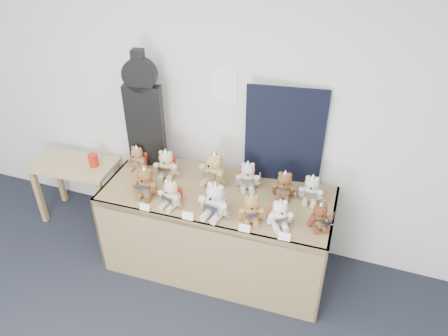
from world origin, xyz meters
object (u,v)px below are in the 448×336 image
(display_table, at_px, (214,215))
(teddy_back_end, at_px, (311,190))
(guitar_case, at_px, (144,112))
(teddy_back_right, at_px, (284,186))
(teddy_front_right, at_px, (251,209))
(teddy_back_centre_left, at_px, (214,169))
(red_cup, at_px, (93,160))
(teddy_front_left, at_px, (171,194))
(teddy_front_centre, at_px, (215,201))
(teddy_front_end, at_px, (320,217))
(teddy_back_centre_right, at_px, (248,176))
(teddy_front_far_left, at_px, (145,183))
(side_table, at_px, (76,174))
(teddy_front_far_right, at_px, (280,214))
(teddy_back_left, at_px, (166,165))
(teddy_back_far_left, at_px, (138,159))

(display_table, relative_size, teddy_back_end, 7.34)
(guitar_case, bearing_deg, teddy_back_right, -13.70)
(teddy_front_right, xyz_separation_m, teddy_back_centre_left, (-0.44, 0.37, 0.03))
(teddy_back_end, bearing_deg, teddy_back_right, -178.43)
(guitar_case, xyz_separation_m, teddy_back_end, (1.50, -0.06, -0.41))
(teddy_back_right, bearing_deg, red_cup, 172.84)
(display_table, xyz_separation_m, teddy_front_left, (-0.29, -0.19, 0.28))
(teddy_front_centre, height_order, teddy_back_end, teddy_front_centre)
(teddy_front_end, xyz_separation_m, teddy_back_centre_right, (-0.65, 0.31, 0.01))
(red_cup, distance_m, teddy_front_far_left, 0.92)
(side_table, relative_size, teddy_front_far_right, 3.17)
(side_table, xyz_separation_m, teddy_back_left, (1.06, -0.07, 0.38))
(teddy_back_centre_right, bearing_deg, guitar_case, 159.69)
(guitar_case, relative_size, teddy_back_right, 3.98)
(guitar_case, relative_size, teddy_front_left, 3.97)
(display_table, distance_m, teddy_back_left, 0.61)
(teddy_back_centre_left, bearing_deg, teddy_front_far_right, -11.37)
(guitar_case, bearing_deg, teddy_back_far_left, -124.81)
(guitar_case, xyz_separation_m, teddy_front_end, (1.61, -0.36, -0.42))
(teddy_back_centre_right, height_order, teddy_back_right, teddy_back_centre_right)
(teddy_front_far_right, bearing_deg, teddy_front_left, 157.19)
(teddy_front_right, bearing_deg, teddy_front_far_left, 158.08)
(red_cup, relative_size, teddy_front_end, 0.50)
(guitar_case, height_order, teddy_back_end, guitar_case)
(side_table, relative_size, teddy_back_centre_right, 3.01)
(teddy_front_far_right, xyz_separation_m, teddy_back_end, (0.17, 0.38, 0.00))
(teddy_back_centre_right, relative_size, teddy_back_end, 1.03)
(teddy_front_left, distance_m, teddy_front_far_right, 0.87)
(teddy_front_centre, distance_m, teddy_front_end, 0.79)
(teddy_front_far_right, height_order, teddy_back_centre_left, teddy_back_centre_left)
(side_table, bearing_deg, teddy_front_right, -16.15)
(guitar_case, distance_m, teddy_front_far_right, 1.46)
(display_table, height_order, teddy_back_centre_left, teddy_back_centre_left)
(teddy_front_centre, relative_size, teddy_back_far_left, 1.32)
(teddy_back_right, distance_m, teddy_back_end, 0.22)
(teddy_front_centre, relative_size, teddy_back_end, 1.25)
(teddy_front_far_right, bearing_deg, display_table, 140.78)
(teddy_back_right, bearing_deg, teddy_back_centre_left, 174.77)
(display_table, bearing_deg, teddy_back_right, 21.74)
(teddy_front_far_left, height_order, teddy_back_left, teddy_front_far_left)
(teddy_front_far_right, height_order, teddy_back_right, teddy_back_right)
(teddy_back_far_left, bearing_deg, teddy_front_far_right, -8.90)
(teddy_front_far_left, distance_m, teddy_back_end, 1.34)
(teddy_front_right, bearing_deg, teddy_front_far_right, -14.80)
(teddy_front_end, distance_m, teddy_back_far_left, 1.69)
(red_cup, height_order, teddy_front_right, teddy_front_right)
(teddy_front_far_left, bearing_deg, teddy_front_end, -4.57)
(teddy_front_far_left, xyz_separation_m, teddy_back_end, (1.29, 0.38, -0.01))
(teddy_front_left, height_order, teddy_back_far_left, teddy_front_left)
(guitar_case, distance_m, red_cup, 0.85)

